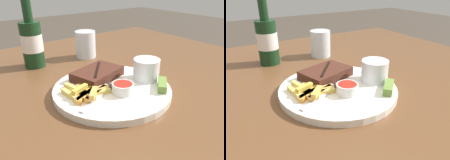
# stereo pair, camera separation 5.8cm
# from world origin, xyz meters

# --- Properties ---
(dining_table) EXTENTS (1.34, 1.23, 0.74)m
(dining_table) POSITION_xyz_m (0.00, 0.00, 0.67)
(dining_table) COLOR brown
(dining_table) RESTS_ON ground_plane
(dinner_plate) EXTENTS (0.32, 0.32, 0.02)m
(dinner_plate) POSITION_xyz_m (0.00, 0.00, 0.75)
(dinner_plate) COLOR silver
(dinner_plate) RESTS_ON dining_table
(steak_portion) EXTENTS (0.16, 0.13, 0.03)m
(steak_portion) POSITION_xyz_m (0.00, 0.07, 0.77)
(steak_portion) COLOR #472319
(steak_portion) RESTS_ON dinner_plate
(fries_pile) EXTENTS (0.11, 0.13, 0.02)m
(fries_pile) POSITION_xyz_m (-0.08, 0.00, 0.76)
(fries_pile) COLOR #E3A151
(fries_pile) RESTS_ON dinner_plate
(coleslaw_cup) EXTENTS (0.08, 0.08, 0.06)m
(coleslaw_cup) POSITION_xyz_m (0.11, -0.02, 0.79)
(coleslaw_cup) COLOR white
(coleslaw_cup) RESTS_ON dinner_plate
(dipping_sauce_cup) EXTENTS (0.06, 0.06, 0.03)m
(dipping_sauce_cup) POSITION_xyz_m (0.00, -0.05, 0.77)
(dipping_sauce_cup) COLOR silver
(dipping_sauce_cup) RESTS_ON dinner_plate
(pickle_spear) EXTENTS (0.07, 0.06, 0.02)m
(pickle_spear) POSITION_xyz_m (0.10, -0.09, 0.76)
(pickle_spear) COLOR olive
(pickle_spear) RESTS_ON dinner_plate
(fork_utensil) EXTENTS (0.13, 0.07, 0.00)m
(fork_utensil) POSITION_xyz_m (-0.08, -0.04, 0.76)
(fork_utensil) COLOR #B7B7BC
(fork_utensil) RESTS_ON dinner_plate
(knife_utensil) EXTENTS (0.07, 0.16, 0.01)m
(knife_utensil) POSITION_xyz_m (-0.02, 0.04, 0.76)
(knife_utensil) COLOR #B7B7BC
(knife_utensil) RESTS_ON dinner_plate
(beer_bottle) EXTENTS (0.07, 0.07, 0.25)m
(beer_bottle) POSITION_xyz_m (-0.10, 0.32, 0.83)
(beer_bottle) COLOR #143319
(beer_bottle) RESTS_ON dining_table
(drinking_glass) EXTENTS (0.08, 0.08, 0.10)m
(drinking_glass) POSITION_xyz_m (0.10, 0.30, 0.79)
(drinking_glass) COLOR silver
(drinking_glass) RESTS_ON dining_table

